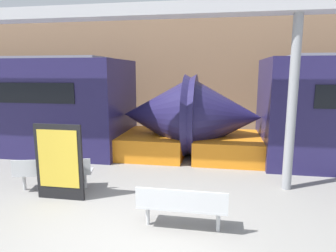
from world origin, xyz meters
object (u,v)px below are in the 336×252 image
object	(u,v)px
poster_board	(59,162)
bench_far	(53,171)
bench_near	(182,204)
support_column_near	(292,105)

from	to	relation	value
poster_board	bench_far	bearing A→B (deg)	134.48
bench_near	bench_far	bearing A→B (deg)	158.79
bench_near	poster_board	distance (m)	2.88
bench_far	support_column_near	bearing A→B (deg)	-3.75
bench_near	bench_far	xyz separation A→B (m)	(-3.13, 1.24, 0.00)
bench_near	support_column_near	xyz separation A→B (m)	(2.18, 2.29, 1.50)
poster_board	support_column_near	size ratio (longest dim) A/B	0.42
poster_board	bench_near	bearing A→B (deg)	-17.06
poster_board	support_column_near	world-z (taller)	support_column_near
support_column_near	bench_near	bearing A→B (deg)	-133.70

